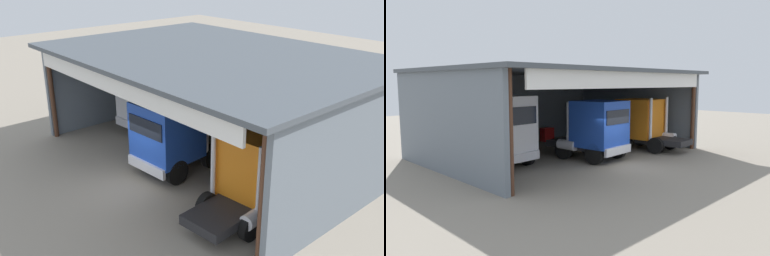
# 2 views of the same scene
# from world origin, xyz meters

# --- Properties ---
(ground_plane) EXTENTS (80.00, 80.00, 0.00)m
(ground_plane) POSITION_xyz_m (0.00, 0.00, 0.00)
(ground_plane) COLOR gray
(ground_plane) RESTS_ON ground
(workshop_shed) EXTENTS (15.43, 11.05, 5.07)m
(workshop_shed) POSITION_xyz_m (0.00, 6.10, 3.58)
(workshop_shed) COLOR slate
(workshop_shed) RESTS_ON ground
(truck_white_center_bay) EXTENTS (2.86, 5.00, 3.67)m
(truck_white_center_bay) POSITION_xyz_m (-4.62, 4.64, 1.93)
(truck_white_center_bay) COLOR white
(truck_white_center_bay) RESTS_ON ground
(truck_blue_center_left_bay) EXTENTS (2.83, 4.80, 3.34)m
(truck_blue_center_left_bay) POSITION_xyz_m (0.10, 2.34, 1.78)
(truck_blue_center_left_bay) COLOR #1E47B7
(truck_blue_center_left_bay) RESTS_ON ground
(truck_orange_yard_outside) EXTENTS (2.72, 4.82, 3.40)m
(truck_orange_yard_outside) POSITION_xyz_m (4.89, 2.45, 1.73)
(truck_orange_yard_outside) COLOR orange
(truck_orange_yard_outside) RESTS_ON ground
(oil_drum) EXTENTS (0.58, 0.58, 0.88)m
(oil_drum) POSITION_xyz_m (-2.78, 9.06, 0.44)
(oil_drum) COLOR #197233
(oil_drum) RESTS_ON ground
(tool_cart) EXTENTS (0.90, 0.60, 1.00)m
(tool_cart) POSITION_xyz_m (2.55, 9.42, 0.50)
(tool_cart) COLOR red
(tool_cart) RESTS_ON ground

